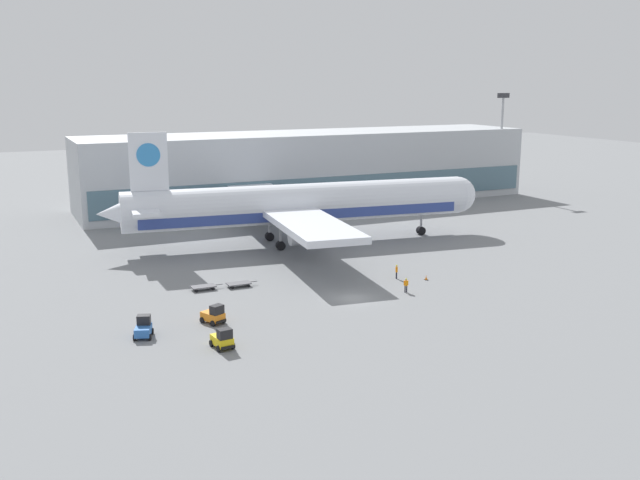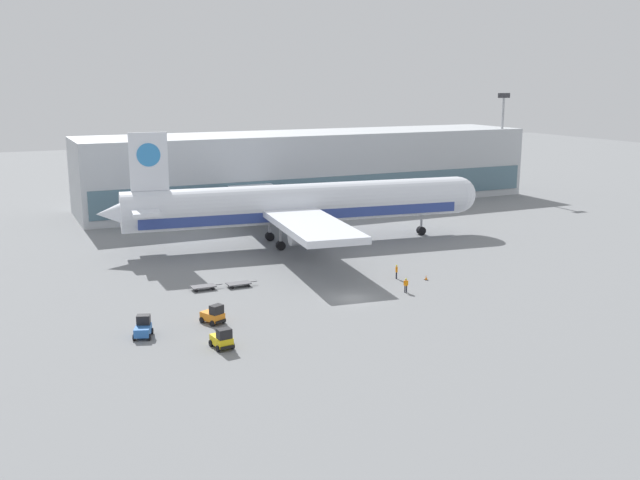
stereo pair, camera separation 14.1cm
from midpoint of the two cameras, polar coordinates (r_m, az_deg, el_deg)
ground_plane at (r=80.04m, az=2.72°, el=-4.70°), size 400.00×400.00×0.00m
terminal_building at (r=142.05m, az=-0.64°, el=5.80°), size 90.00×18.20×14.00m
light_mast at (r=156.54m, az=14.36°, el=8.07°), size 2.80×0.50×21.39m
airplane_main at (r=105.58m, az=-1.85°, el=2.80°), size 57.97×48.61×17.00m
baggage_tug_foreground at (r=70.13m, az=-13.91°, el=-6.84°), size 2.29×2.77×2.00m
baggage_tug_mid at (r=72.53m, az=-8.45°, el=-5.95°), size 2.41×2.80×2.00m
baggage_tug_far at (r=65.87m, az=-7.76°, el=-7.86°), size 1.89×2.60×2.00m
baggage_dolly_lead at (r=84.19m, az=-9.25°, el=-3.70°), size 3.70×1.52×0.48m
baggage_dolly_second at (r=84.86m, az=-6.47°, el=-3.48°), size 3.70×1.52×0.48m
ground_crew_near at (r=82.49m, az=6.93°, el=-3.53°), size 0.56×0.28×1.69m
ground_crew_far at (r=88.04m, az=6.19°, el=-2.45°), size 0.33×0.54×1.76m
traffic_cone_near at (r=88.16m, az=8.53°, el=-2.99°), size 0.40×0.40×0.62m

